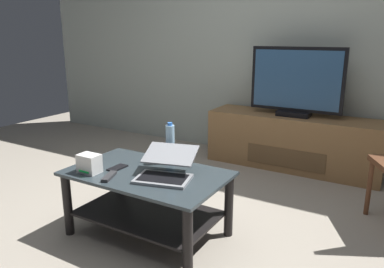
{
  "coord_description": "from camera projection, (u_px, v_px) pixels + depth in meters",
  "views": [
    {
      "loc": [
        1.31,
        -1.84,
        1.32
      ],
      "look_at": [
        -0.03,
        0.46,
        0.61
      ],
      "focal_mm": 34.32,
      "sensor_mm": 36.0,
      "label": 1
    }
  ],
  "objects": [
    {
      "name": "coffee_table",
      "position": [
        147.0,
        193.0,
        2.45
      ],
      "size": [
        1.04,
        0.63,
        0.46
      ],
      "color": "#2D383D",
      "rests_on": "ground"
    },
    {
      "name": "cell_phone",
      "position": [
        117.0,
        168.0,
        2.47
      ],
      "size": [
        0.07,
        0.14,
        0.01
      ],
      "primitive_type": "cube",
      "rotation": [
        0.0,
        0.0,
        -0.03
      ],
      "color": "black",
      "rests_on": "coffee_table"
    },
    {
      "name": "back_wall",
      "position": [
        273.0,
        28.0,
        3.91
      ],
      "size": [
        6.4,
        0.12,
        2.8
      ],
      "primitive_type": "cube",
      "color": "#A8B2A8",
      "rests_on": "ground"
    },
    {
      "name": "water_bottle_near",
      "position": [
        170.0,
        144.0,
        2.56
      ],
      "size": [
        0.06,
        0.06,
        0.29
      ],
      "color": "#99C6E5",
      "rests_on": "coffee_table"
    },
    {
      "name": "television",
      "position": [
        296.0,
        83.0,
        3.58
      ],
      "size": [
        0.9,
        0.2,
        0.68
      ],
      "color": "black",
      "rests_on": "media_cabinet"
    },
    {
      "name": "media_cabinet",
      "position": [
        292.0,
        141.0,
        3.76
      ],
      "size": [
        1.71,
        0.48,
        0.55
      ],
      "color": "olive",
      "rests_on": "ground"
    },
    {
      "name": "ground_plane",
      "position": [
        163.0,
        235.0,
        2.52
      ],
      "size": [
        7.68,
        7.68,
        0.0
      ],
      "primitive_type": "plane",
      "color": "#9E9384"
    },
    {
      "name": "tv_remote",
      "position": [
        109.0,
        176.0,
        2.31
      ],
      "size": [
        0.1,
        0.17,
        0.02
      ],
      "primitive_type": "cube",
      "rotation": [
        0.0,
        0.0,
        0.36
      ],
      "color": "#2D2D30",
      "rests_on": "coffee_table"
    },
    {
      "name": "laptop",
      "position": [
        166.0,
        168.0,
        2.31
      ],
      "size": [
        0.42,
        0.44,
        0.17
      ],
      "color": "gray",
      "rests_on": "coffee_table"
    },
    {
      "name": "router_box",
      "position": [
        89.0,
        164.0,
        2.39
      ],
      "size": [
        0.14,
        0.1,
        0.12
      ],
      "color": "white",
      "rests_on": "coffee_table"
    }
  ]
}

